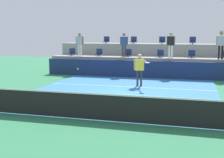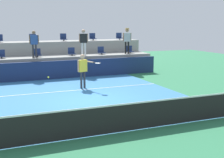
# 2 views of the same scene
# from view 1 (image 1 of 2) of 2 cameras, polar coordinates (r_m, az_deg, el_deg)

# --- Properties ---
(ground_plane) EXTENTS (40.00, 40.00, 0.00)m
(ground_plane) POSITION_cam_1_polar(r_m,az_deg,el_deg) (13.83, 1.20, -3.23)
(ground_plane) COLOR #2D754C
(court_inner_paint) EXTENTS (9.00, 10.00, 0.01)m
(court_inner_paint) POSITION_cam_1_polar(r_m,az_deg,el_deg) (14.78, 2.14, -2.45)
(court_inner_paint) COLOR teal
(court_inner_paint) RESTS_ON ground_plane
(court_service_line) EXTENTS (9.00, 0.06, 0.00)m
(court_service_line) POSITION_cam_1_polar(r_m,az_deg,el_deg) (16.12, 3.27, -1.50)
(court_service_line) COLOR white
(court_service_line) RESTS_ON ground_plane
(tennis_net) EXTENTS (10.48, 0.08, 1.07)m
(tennis_net) POSITION_cam_1_polar(r_m,az_deg,el_deg) (9.98, -4.39, -5.01)
(tennis_net) COLOR black
(tennis_net) RESTS_ON ground_plane
(sponsor_backboard) EXTENTS (13.00, 0.16, 1.10)m
(sponsor_backboard) POSITION_cam_1_polar(r_m,az_deg,el_deg) (19.54, 5.48, 1.88)
(sponsor_backboard) COLOR navy
(sponsor_backboard) RESTS_ON ground_plane
(seating_tier_lower) EXTENTS (13.00, 1.80, 1.25)m
(seating_tier_lower) POSITION_cam_1_polar(r_m,az_deg,el_deg) (20.81, 6.09, 2.49)
(seating_tier_lower) COLOR gray
(seating_tier_lower) RESTS_ON ground_plane
(seating_tier_upper) EXTENTS (13.00, 1.80, 2.10)m
(seating_tier_upper) POSITION_cam_1_polar(r_m,az_deg,el_deg) (22.54, 6.85, 4.04)
(seating_tier_upper) COLOR gray
(seating_tier_upper) RESTS_ON ground_plane
(stadium_chair_lower_far_left) EXTENTS (0.44, 0.40, 0.52)m
(stadium_chair_lower_far_left) POSITION_cam_1_polar(r_m,az_deg,el_deg) (22.14, -7.66, 5.02)
(stadium_chair_lower_far_left) COLOR #2D2D33
(stadium_chair_lower_far_left) RESTS_ON seating_tier_lower
(stadium_chair_lower_left) EXTENTS (0.44, 0.40, 0.52)m
(stadium_chair_lower_left) POSITION_cam_1_polar(r_m,az_deg,el_deg) (21.42, -2.49, 4.96)
(stadium_chair_lower_left) COLOR #2D2D33
(stadium_chair_lower_left) RESTS_ON seating_tier_lower
(stadium_chair_lower_mid_left) EXTENTS (0.44, 0.40, 0.52)m
(stadium_chair_lower_mid_left) POSITION_cam_1_polar(r_m,az_deg,el_deg) (20.87, 3.11, 4.86)
(stadium_chair_lower_mid_left) COLOR #2D2D33
(stadium_chair_lower_mid_left) RESTS_ON seating_tier_lower
(stadium_chair_lower_mid_right) EXTENTS (0.44, 0.40, 0.52)m
(stadium_chair_lower_mid_right) POSITION_cam_1_polar(r_m,az_deg,el_deg) (20.52, 9.17, 4.70)
(stadium_chair_lower_mid_right) COLOR #2D2D33
(stadium_chair_lower_mid_right) RESTS_ON seating_tier_lower
(stadium_chair_lower_right) EXTENTS (0.44, 0.40, 0.52)m
(stadium_chair_lower_right) POSITION_cam_1_polar(r_m,az_deg,el_deg) (20.41, 14.93, 4.49)
(stadium_chair_lower_right) COLOR #2D2D33
(stadium_chair_lower_right) RESTS_ON seating_tier_lower
(stadium_chair_upper_far_left) EXTENTS (0.44, 0.40, 0.52)m
(stadium_chair_upper_far_left) POSITION_cam_1_polar(r_m,az_deg,el_deg) (23.79, -6.12, 7.35)
(stadium_chair_upper_far_left) COLOR #2D2D33
(stadium_chair_upper_far_left) RESTS_ON seating_tier_upper
(stadium_chair_upper_left) EXTENTS (0.44, 0.40, 0.52)m
(stadium_chair_upper_left) POSITION_cam_1_polar(r_m,az_deg,el_deg) (23.09, -1.09, 7.35)
(stadium_chair_upper_left) COLOR #2D2D33
(stadium_chair_upper_left) RESTS_ON seating_tier_upper
(stadium_chair_upper_mid_left) EXTENTS (0.44, 0.40, 0.52)m
(stadium_chair_upper_mid_left) POSITION_cam_1_polar(r_m,az_deg,el_deg) (22.59, 4.13, 7.30)
(stadium_chair_upper_mid_left) COLOR #2D2D33
(stadium_chair_upper_mid_left) RESTS_ON seating_tier_upper
(stadium_chair_upper_mid_right) EXTENTS (0.44, 0.40, 0.52)m
(stadium_chair_upper_mid_right) POSITION_cam_1_polar(r_m,az_deg,el_deg) (22.28, 9.51, 7.19)
(stadium_chair_upper_mid_right) COLOR #2D2D33
(stadium_chair_upper_mid_right) RESTS_ON seating_tier_upper
(stadium_chair_upper_right) EXTENTS (0.44, 0.40, 0.52)m
(stadium_chair_upper_right) POSITION_cam_1_polar(r_m,az_deg,el_deg) (22.17, 15.10, 7.00)
(stadium_chair_upper_right) COLOR #2D2D33
(stadium_chair_upper_right) RESTS_ON seating_tier_upper
(stadium_chair_upper_far_right) EXTENTS (0.44, 0.40, 0.52)m
(stadium_chair_upper_far_right) POSITION_cam_1_polar(r_m,az_deg,el_deg) (22.26, 20.58, 6.75)
(stadium_chair_upper_far_right) COLOR #2D2D33
(stadium_chair_upper_far_right) RESTS_ON seating_tier_upper
(tennis_player) EXTENTS (1.01, 1.15, 1.77)m
(tennis_player) POSITION_cam_1_polar(r_m,az_deg,el_deg) (16.21, 5.29, 2.39)
(tennis_player) COLOR #2D2D33
(tennis_player) RESTS_ON ground_plane
(spectator_leaning_on_rail) EXTENTS (0.58, 0.22, 1.63)m
(spectator_leaning_on_rail) POSITION_cam_1_polar(r_m,az_deg,el_deg) (21.46, -6.17, 6.97)
(spectator_leaning_on_rail) COLOR white
(spectator_leaning_on_rail) RESTS_ON seating_tier_lower
(spectator_in_white) EXTENTS (0.58, 0.25, 1.64)m
(spectator_in_white) POSITION_cam_1_polar(r_m,az_deg,el_deg) (20.51, 2.30, 6.95)
(spectator_in_white) COLOR #2D2D33
(spectator_in_white) RESTS_ON seating_tier_lower
(spectator_in_grey) EXTENTS (0.59, 0.27, 1.69)m
(spectator_in_grey) POSITION_cam_1_polar(r_m,az_deg,el_deg) (20.04, 11.12, 6.85)
(spectator_in_grey) COLOR white
(spectator_in_grey) RESTS_ON seating_tier_lower
(spectator_with_hat) EXTENTS (0.59, 0.49, 1.76)m
(spectator_with_hat) POSITION_cam_1_polar(r_m,az_deg,el_deg) (20.05, 20.05, 6.68)
(spectator_with_hat) COLOR black
(spectator_with_hat) RESTS_ON seating_tier_lower
(tennis_ball) EXTENTS (0.07, 0.07, 0.07)m
(tennis_ball) POSITION_cam_1_polar(r_m,az_deg,el_deg) (13.92, -6.52, 1.93)
(tennis_ball) COLOR #CCE033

